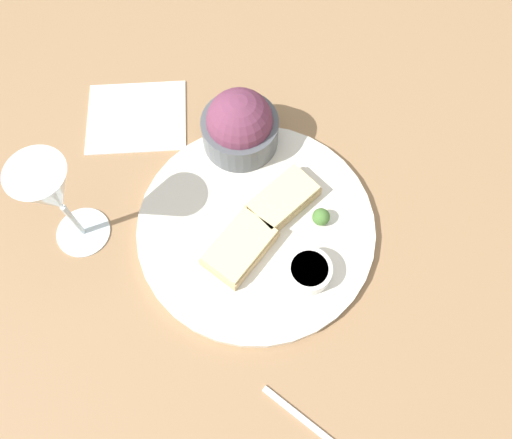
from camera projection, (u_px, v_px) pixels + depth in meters
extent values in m
plane|color=#93704C|center=(256.00, 229.00, 0.73)|extent=(4.00, 4.00, 0.00)
cylinder|color=silver|center=(256.00, 227.00, 0.72)|extent=(0.34, 0.34, 0.01)
cylinder|color=#4C5156|center=(240.00, 131.00, 0.75)|extent=(0.12, 0.12, 0.05)
sphere|color=#6B334C|center=(240.00, 121.00, 0.73)|extent=(0.10, 0.10, 0.10)
cylinder|color=white|center=(309.00, 271.00, 0.67)|extent=(0.06, 0.06, 0.03)
cylinder|color=tan|center=(309.00, 269.00, 0.67)|extent=(0.05, 0.05, 0.01)
cube|color=tan|center=(240.00, 248.00, 0.69)|extent=(0.12, 0.11, 0.02)
cube|color=beige|center=(240.00, 245.00, 0.68)|extent=(0.11, 0.10, 0.01)
cube|color=tan|center=(283.00, 201.00, 0.72)|extent=(0.12, 0.10, 0.02)
cube|color=beige|center=(283.00, 197.00, 0.71)|extent=(0.11, 0.09, 0.01)
cylinder|color=silver|center=(83.00, 232.00, 0.72)|extent=(0.08, 0.08, 0.01)
cylinder|color=silver|center=(73.00, 220.00, 0.68)|extent=(0.01, 0.01, 0.08)
cone|color=silver|center=(49.00, 191.00, 0.61)|extent=(0.07, 0.07, 0.09)
sphere|color=#477533|center=(321.00, 217.00, 0.71)|extent=(0.03, 0.03, 0.03)
cube|color=white|center=(137.00, 116.00, 0.81)|extent=(0.18, 0.17, 0.01)
cube|color=silver|center=(324.00, 433.00, 0.61)|extent=(0.11, 0.15, 0.01)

